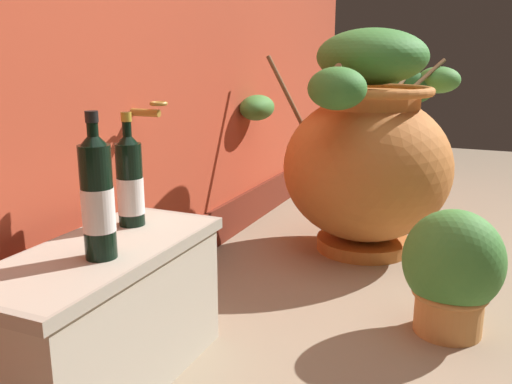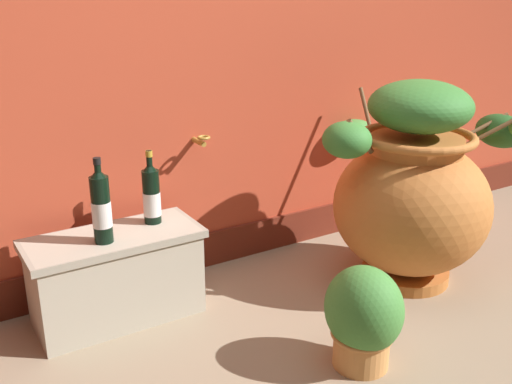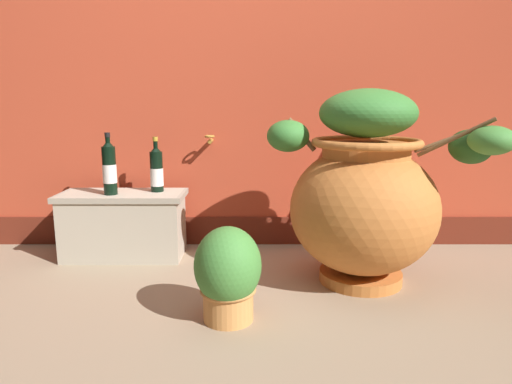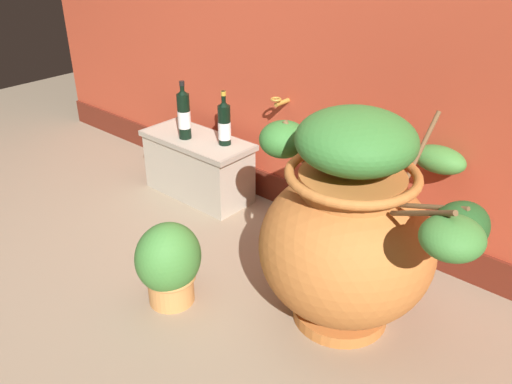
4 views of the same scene
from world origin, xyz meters
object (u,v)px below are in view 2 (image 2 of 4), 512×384
(terracotta_urn, at_px, (413,189))
(potted_shrub, at_px, (363,317))
(wine_bottle_left, at_px, (151,194))
(wine_bottle_middle, at_px, (101,206))

(terracotta_urn, xyz_separation_m, potted_shrub, (-0.61, -0.39, -0.23))
(terracotta_urn, distance_m, wine_bottle_left, 1.12)
(wine_bottle_middle, bearing_deg, wine_bottle_left, 19.99)
(wine_bottle_left, bearing_deg, terracotta_urn, -20.84)
(wine_bottle_left, relative_size, wine_bottle_middle, 0.92)
(wine_bottle_left, bearing_deg, wine_bottle_middle, -160.01)
(wine_bottle_middle, relative_size, potted_shrub, 0.87)
(terracotta_urn, distance_m, potted_shrub, 0.77)
(wine_bottle_left, height_order, potted_shrub, wine_bottle_left)
(wine_bottle_middle, height_order, potted_shrub, wine_bottle_middle)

